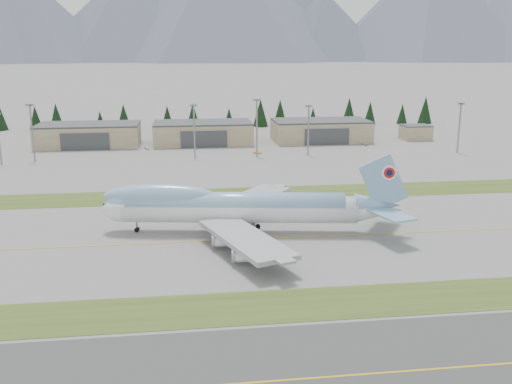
{
  "coord_description": "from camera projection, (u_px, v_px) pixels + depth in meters",
  "views": [
    {
      "loc": [
        -25.52,
        -132.78,
        45.69
      ],
      "look_at": [
        -5.94,
        15.97,
        8.0
      ],
      "focal_mm": 40.0,
      "sensor_mm": 36.0,
      "label": 1
    }
  ],
  "objects": [
    {
      "name": "grass_strip_near",
      "position": [
        326.0,
        303.0,
        105.5
      ],
      "size": [
        400.0,
        14.0,
        0.08
      ],
      "primitive_type": "cube",
      "color": "#354C1B",
      "rests_on": "ground"
    },
    {
      "name": "service_vehicle_b",
      "position": [
        257.0,
        154.0,
        256.0
      ],
      "size": [
        4.12,
        2.6,
        1.28
      ],
      "primitive_type": "imported",
      "rotation": [
        0.0,
        0.0,
        1.23
      ],
      "color": "gold",
      "rests_on": "ground"
    },
    {
      "name": "boeing_747_freighter",
      "position": [
        236.0,
        207.0,
        144.64
      ],
      "size": [
        78.8,
        66.99,
        20.67
      ],
      "rotation": [
        0.0,
        0.0,
        -0.15
      ],
      "color": "white",
      "rests_on": "ground"
    },
    {
      "name": "hangar_center",
      "position": [
        203.0,
        133.0,
        282.96
      ],
      "size": [
        48.0,
        26.6,
        10.8
      ],
      "color": "gray",
      "rests_on": "ground"
    },
    {
      "name": "service_vehicle_a",
      "position": [
        147.0,
        149.0,
        267.64
      ],
      "size": [
        2.54,
        3.34,
        1.06
      ],
      "primitive_type": "imported",
      "rotation": [
        0.0,
        0.0,
        0.47
      ],
      "color": "silver",
      "rests_on": "ground"
    },
    {
      "name": "conifer_belt",
      "position": [
        228.0,
        114.0,
        344.26
      ],
      "size": [
        266.66,
        16.14,
        16.94
      ],
      "color": "black",
      "rests_on": "ground"
    },
    {
      "name": "mountain_ridge_rear",
      "position": [
        216.0,
        7.0,
        2890.37
      ],
      "size": [
        4420.79,
        1032.32,
        516.16
      ],
      "color": "#51586D",
      "rests_on": "ground"
    },
    {
      "name": "taxiway_line_main",
      "position": [
        288.0,
        238.0,
        142.04
      ],
      "size": [
        400.0,
        0.4,
        0.02
      ],
      "primitive_type": "cube",
      "color": "gold",
      "rests_on": "ground"
    },
    {
      "name": "control_shed",
      "position": [
        416.0,
        132.0,
        295.45
      ],
      "size": [
        14.0,
        12.0,
        7.6
      ],
      "color": "gray",
      "rests_on": "ground"
    },
    {
      "name": "service_vehicle_c",
      "position": [
        365.0,
        145.0,
        278.39
      ],
      "size": [
        2.1,
        4.16,
        1.16
      ],
      "primitive_type": "imported",
      "rotation": [
        0.0,
        0.0,
        -0.12
      ],
      "color": "#9B9A9F",
      "rests_on": "ground"
    },
    {
      "name": "taxiway_line_near",
      "position": [
        367.0,
        374.0,
        82.42
      ],
      "size": [
        400.0,
        0.4,
        0.02
      ],
      "primitive_type": "cube",
      "color": "gold",
      "rests_on": "ground"
    },
    {
      "name": "hangar_left",
      "position": [
        89.0,
        135.0,
        276.0
      ],
      "size": [
        48.0,
        26.6,
        10.8
      ],
      "color": "gray",
      "rests_on": "ground"
    },
    {
      "name": "grass_strip_far",
      "position": [
        262.0,
        194.0,
        185.31
      ],
      "size": [
        400.0,
        18.0,
        0.08
      ],
      "primitive_type": "cube",
      "color": "#354C1B",
      "rests_on": "ground"
    },
    {
      "name": "hangar_right",
      "position": [
        321.0,
        130.0,
        290.55
      ],
      "size": [
        48.0,
        26.6,
        10.8
      ],
      "color": "gray",
      "rests_on": "ground"
    },
    {
      "name": "ground",
      "position": [
        288.0,
        238.0,
        142.04
      ],
      "size": [
        7000.0,
        7000.0,
        0.0
      ],
      "primitive_type": "plane",
      "color": "slate",
      "rests_on": "ground"
    },
    {
      "name": "floodlight_masts",
      "position": [
        214.0,
        121.0,
        243.16
      ],
      "size": [
        200.58,
        8.12,
        24.98
      ],
      "color": "gray",
      "rests_on": "ground"
    },
    {
      "name": "asphalt_taxiway",
      "position": [
        367.0,
        374.0,
        82.42
      ],
      "size": [
        400.0,
        32.0,
        0.04
      ],
      "primitive_type": "cube",
      "color": "#3D3D3D",
      "rests_on": "ground"
    }
  ]
}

